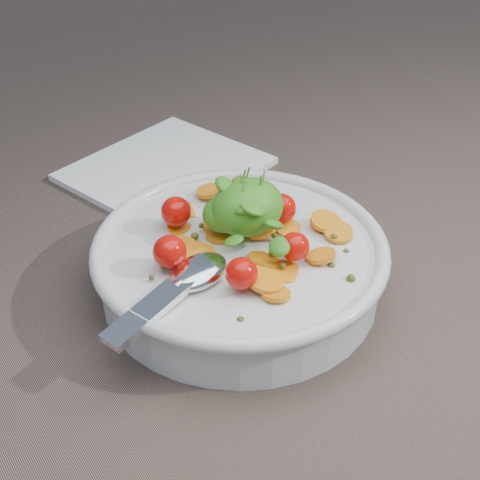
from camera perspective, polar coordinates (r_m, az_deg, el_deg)
ground at (r=0.54m, az=-0.69°, el=-4.65°), size 6.00×6.00×0.00m
bowl at (r=0.53m, az=-0.03°, el=-1.83°), size 0.25×0.23×0.10m
napkin at (r=0.71m, az=-6.35°, el=6.06°), size 0.22×0.20×0.01m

